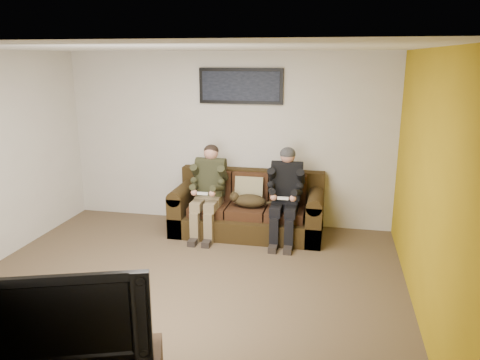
% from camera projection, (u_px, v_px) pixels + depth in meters
% --- Properties ---
extents(floor, '(5.00, 5.00, 0.00)m').
position_uv_depth(floor, '(183.00, 285.00, 5.31)').
color(floor, brown).
rests_on(floor, ground).
extents(ceiling, '(5.00, 5.00, 0.00)m').
position_uv_depth(ceiling, '(175.00, 48.00, 4.65)').
color(ceiling, silver).
rests_on(ceiling, ground).
extents(wall_back, '(5.00, 0.00, 5.00)m').
position_uv_depth(wall_back, '(228.00, 139.00, 7.11)').
color(wall_back, beige).
rests_on(wall_back, ground).
extents(wall_front, '(5.00, 0.00, 5.00)m').
position_uv_depth(wall_front, '(59.00, 262.00, 2.85)').
color(wall_front, beige).
rests_on(wall_front, ground).
extents(wall_right, '(0.00, 4.50, 4.50)m').
position_uv_depth(wall_right, '(427.00, 187.00, 4.49)').
color(wall_right, beige).
rests_on(wall_right, ground).
extents(accent_wall_right, '(0.00, 4.50, 4.50)m').
position_uv_depth(accent_wall_right, '(426.00, 187.00, 4.49)').
color(accent_wall_right, '#B59212').
rests_on(accent_wall_right, ground).
extents(sofa, '(2.16, 0.93, 0.88)m').
position_uv_depth(sofa, '(249.00, 210.00, 6.87)').
color(sofa, '#30220E').
rests_on(sofa, ground).
extents(throw_pillow, '(0.41, 0.20, 0.41)m').
position_uv_depth(throw_pillow, '(249.00, 190.00, 6.84)').
color(throw_pillow, '#968C62').
rests_on(throw_pillow, sofa).
extents(throw_blanket, '(0.44, 0.22, 0.08)m').
position_uv_depth(throw_blanket, '(210.00, 167.00, 7.12)').
color(throw_blanket, tan).
rests_on(throw_blanket, sofa).
extents(person_left, '(0.51, 0.87, 1.29)m').
position_uv_depth(person_left, '(209.00, 186.00, 6.71)').
color(person_left, '#7F6E4F').
rests_on(person_left, sofa).
extents(person_right, '(0.51, 0.86, 1.30)m').
position_uv_depth(person_right, '(286.00, 190.00, 6.50)').
color(person_right, black).
rests_on(person_right, sofa).
extents(cat, '(0.66, 0.26, 0.24)m').
position_uv_depth(cat, '(249.00, 200.00, 6.66)').
color(cat, '#42331A').
rests_on(cat, sofa).
extents(framed_poster, '(1.25, 0.05, 0.52)m').
position_uv_depth(framed_poster, '(241.00, 86.00, 6.83)').
color(framed_poster, black).
rests_on(framed_poster, wall_back).
extents(television, '(1.19, 0.54, 0.69)m').
position_uv_depth(television, '(66.00, 313.00, 3.31)').
color(television, black).
rests_on(television, tv_stand).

